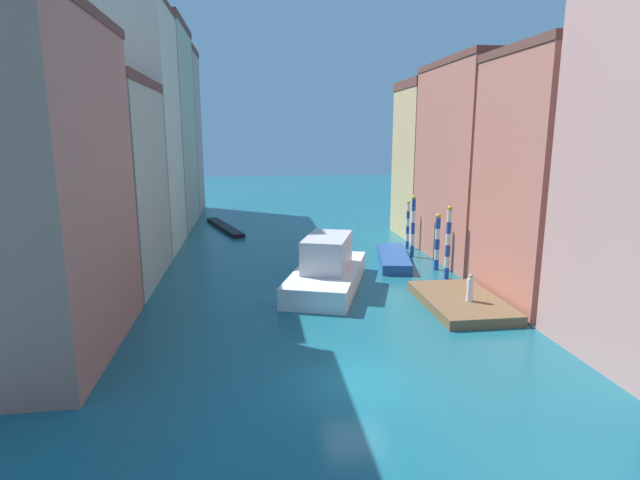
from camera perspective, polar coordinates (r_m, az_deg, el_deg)
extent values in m
plane|color=#196070|center=(43.57, -2.45, -0.86)|extent=(154.00, 154.00, 0.00)
cube|color=#C6705B|center=(24.75, -30.05, 4.63)|extent=(6.23, 10.91, 14.31)
cube|color=brown|center=(25.12, -31.92, 21.54)|extent=(6.35, 11.13, 0.45)
cube|color=#BCB299|center=(35.30, -23.18, 5.46)|extent=(6.23, 10.47, 12.48)
cube|color=brown|center=(35.28, -24.08, 16.05)|extent=(6.35, 10.68, 0.59)
cube|color=beige|center=(44.99, -20.13, 11.33)|extent=(6.23, 8.91, 19.45)
cube|color=brown|center=(46.10, -21.09, 23.76)|extent=(6.35, 9.09, 0.44)
cube|color=#BCB299|center=(55.65, -17.77, 11.67)|extent=(6.23, 11.73, 19.87)
cube|color=brown|center=(56.66, -18.47, 22.12)|extent=(6.35, 11.97, 0.72)
cube|color=tan|center=(65.46, -16.24, 11.28)|extent=(6.23, 7.34, 18.90)
cube|color=brown|center=(66.17, -16.76, 19.80)|extent=(6.35, 7.49, 0.74)
cube|color=#C6705B|center=(31.82, 24.89, 5.96)|extent=(6.23, 8.02, 13.84)
cube|color=brown|center=(32.03, 26.06, 18.77)|extent=(6.35, 8.18, 0.47)
cube|color=#C6705B|center=(40.54, 17.38, 8.02)|extent=(6.23, 11.14, 14.50)
cube|color=brown|center=(40.80, 18.06, 18.54)|extent=(6.35, 11.36, 0.46)
cube|color=#DBB77A|center=(49.16, 12.77, 8.33)|extent=(6.23, 7.02, 13.61)
cube|color=brown|center=(49.28, 13.17, 16.70)|extent=(6.35, 7.16, 0.78)
cube|color=brown|center=(29.90, 15.64, -6.74)|extent=(4.12, 6.96, 0.55)
cylinder|color=white|center=(29.11, 16.59, -5.41)|extent=(0.36, 0.36, 1.29)
sphere|color=tan|center=(28.90, 16.68, -3.94)|extent=(0.26, 0.26, 0.26)
cylinder|color=#1E479E|center=(35.19, 14.10, -3.66)|extent=(0.32, 0.32, 0.78)
cylinder|color=white|center=(34.99, 14.17, -2.43)|extent=(0.32, 0.32, 0.78)
cylinder|color=#1E479E|center=(34.81, 14.23, -1.18)|extent=(0.32, 0.32, 0.78)
cylinder|color=white|center=(34.65, 14.30, 0.08)|extent=(0.32, 0.32, 0.78)
cylinder|color=#1E479E|center=(34.50, 14.36, 1.35)|extent=(0.32, 0.32, 0.78)
cylinder|color=white|center=(34.37, 14.43, 2.62)|extent=(0.32, 0.32, 0.78)
sphere|color=gold|center=(34.30, 14.47, 3.48)|extent=(0.35, 0.35, 0.35)
cylinder|color=#1E479E|center=(37.35, 12.99, -2.73)|extent=(0.35, 0.35, 0.76)
cylinder|color=white|center=(37.17, 13.05, -1.60)|extent=(0.35, 0.35, 0.76)
cylinder|color=#1E479E|center=(37.01, 13.10, -0.46)|extent=(0.35, 0.35, 0.76)
cylinder|color=white|center=(36.86, 13.15, 0.70)|extent=(0.35, 0.35, 0.76)
cylinder|color=#1E479E|center=(36.72, 13.21, 1.85)|extent=(0.35, 0.35, 0.76)
sphere|color=gold|center=(36.64, 13.25, 2.65)|extent=(0.38, 0.38, 0.38)
cylinder|color=#1E479E|center=(40.85, 10.36, -1.24)|extent=(0.31, 0.31, 0.93)
cylinder|color=white|center=(40.65, 10.40, 0.04)|extent=(0.31, 0.31, 0.93)
cylinder|color=#1E479E|center=(40.48, 10.45, 1.32)|extent=(0.31, 0.31, 0.93)
cylinder|color=white|center=(40.32, 10.50, 2.62)|extent=(0.31, 0.31, 0.93)
cylinder|color=#1E479E|center=(40.18, 10.55, 3.93)|extent=(0.31, 0.31, 0.93)
sphere|color=gold|center=(40.11, 10.58, 4.76)|extent=(0.34, 0.34, 0.34)
cylinder|color=#1E479E|center=(43.81, 9.82, -0.53)|extent=(0.27, 0.27, 0.65)
cylinder|color=white|center=(43.68, 9.85, 0.30)|extent=(0.27, 0.27, 0.65)
cylinder|color=#1E479E|center=(43.55, 9.88, 1.14)|extent=(0.27, 0.27, 0.65)
cylinder|color=white|center=(43.44, 9.91, 1.97)|extent=(0.27, 0.27, 0.65)
cylinder|color=#1E479E|center=(43.33, 9.94, 2.81)|extent=(0.27, 0.27, 0.65)
cylinder|color=white|center=(43.24, 9.97, 3.66)|extent=(0.27, 0.27, 0.65)
sphere|color=gold|center=(43.18, 9.99, 4.22)|extent=(0.30, 0.30, 0.30)
cube|color=white|center=(32.23, 0.82, -4.27)|extent=(6.80, 10.60, 1.27)
cube|color=silver|center=(31.81, 0.83, -1.38)|extent=(3.91, 5.23, 2.07)
cube|color=black|center=(53.02, -10.75, 1.45)|extent=(4.39, 10.56, 0.39)
cube|color=#234C93|center=(38.78, 8.30, -2.02)|extent=(3.49, 7.78, 0.74)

